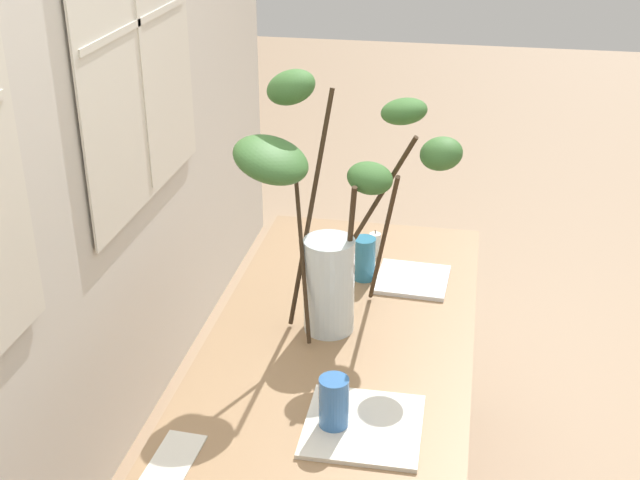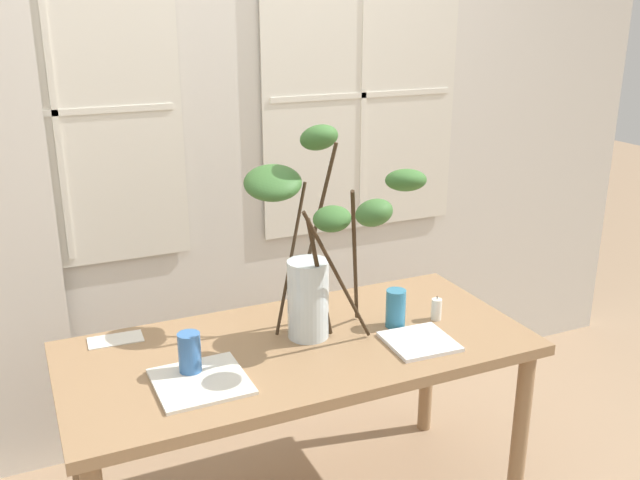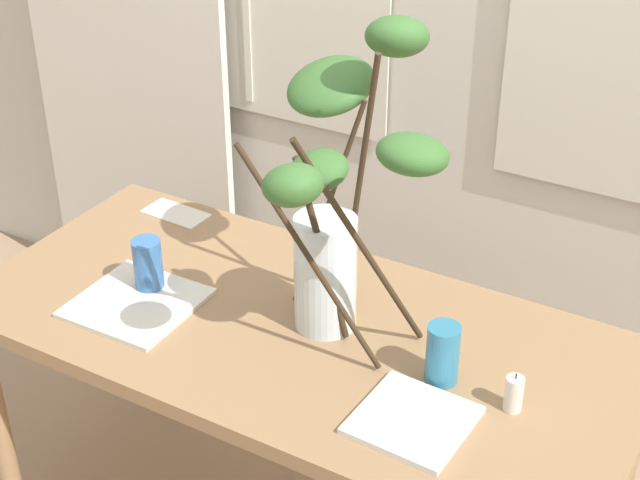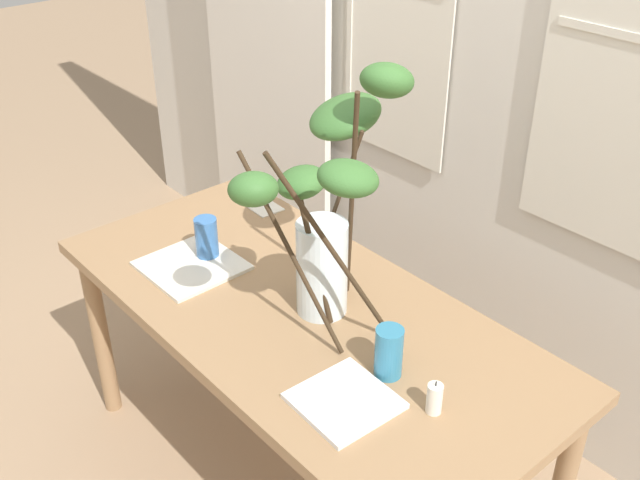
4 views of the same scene
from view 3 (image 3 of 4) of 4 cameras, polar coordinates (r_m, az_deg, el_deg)
name	(u,v)px [view 3 (image 3 of 4)]	position (r m, az deg, el deg)	size (l,w,h in m)	color
dining_table	(297,354)	(2.28, -1.38, -6.78)	(1.59, 0.74, 0.72)	#93704C
vase_with_branches	(337,195)	(2.05, 1.01, 2.72)	(0.57, 0.64, 0.74)	silver
drinking_glass_blue_left	(148,266)	(2.36, -10.19, -1.51)	(0.07, 0.07, 0.14)	#386BAD
drinking_glass_blue_right	(443,354)	(2.05, 7.30, -6.74)	(0.07, 0.07, 0.14)	teal
plate_square_left	(136,303)	(2.34, -10.86, -3.69)	(0.28, 0.28, 0.01)	silver
plate_square_right	(413,420)	(1.98, 5.53, -10.62)	(0.22, 0.22, 0.01)	white
napkin_folded	(176,213)	(2.71, -8.56, 1.58)	(0.18, 0.10, 0.00)	silver
pillar_candle	(514,394)	(2.02, 11.45, -8.95)	(0.04, 0.04, 0.09)	silver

